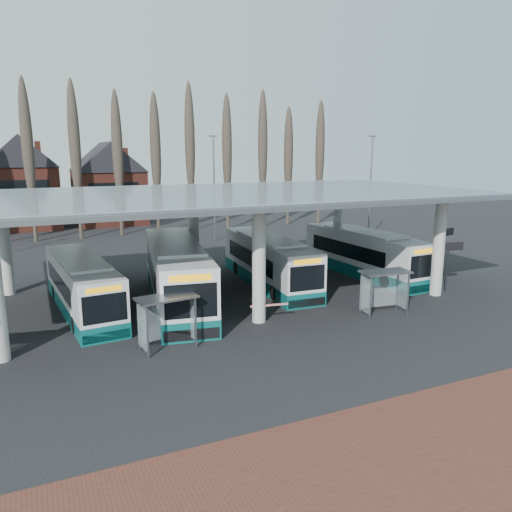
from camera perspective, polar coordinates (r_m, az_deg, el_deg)
name	(u,v)px	position (r m, az deg, el deg)	size (l,w,h in m)	color
ground	(281,337)	(24.10, 2.84, -9.27)	(140.00, 140.00, 0.00)	black
brick_strip	(489,489)	(15.66, 25.13, -23.01)	(70.00, 10.00, 0.03)	brown
station_canopy	(221,203)	(29.96, -4.07, 6.09)	(32.00, 16.00, 6.34)	#BCBCB7
poplar_row	(136,150)	(53.96, -13.58, 11.65)	(45.10, 1.10, 14.50)	#473D33
lamp_post_b	(214,187)	(48.90, -4.81, 7.91)	(0.80, 0.16, 10.17)	slate
lamp_post_c	(371,186)	(50.28, 12.95, 7.76)	(0.80, 0.16, 10.17)	slate
bus_0	(82,286)	(29.11, -19.25, -3.27)	(3.26, 10.99, 3.01)	silver
bus_1	(176,274)	(29.38, -9.11, -2.03)	(4.90, 13.30, 3.62)	silver
bus_2	(268,262)	(33.12, 1.41, -0.66)	(3.16, 11.59, 3.19)	silver
bus_3	(363,254)	(36.55, 12.12, 0.27)	(3.00, 11.55, 3.18)	silver
shelter_1	(166,310)	(22.63, -10.27, -6.12)	(2.79, 1.67, 2.44)	gray
shelter_2	(384,282)	(27.76, 14.38, -2.94)	(2.76, 1.64, 2.43)	gray
info_sign_0	(448,250)	(33.50, 21.12, 0.61)	(2.08, 0.46, 3.11)	black
info_sign_1	(444,236)	(38.59, 20.66, 2.17)	(2.14, 0.50, 3.21)	black
barrier	(268,306)	(26.09, 1.43, -5.75)	(2.02, 0.72, 1.02)	black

